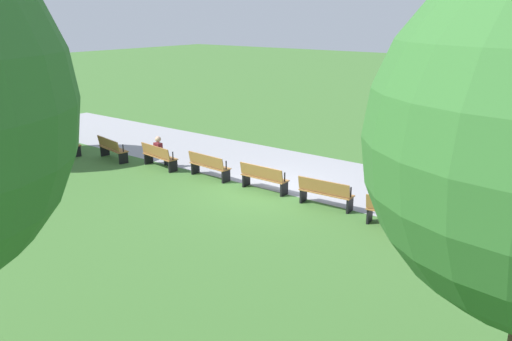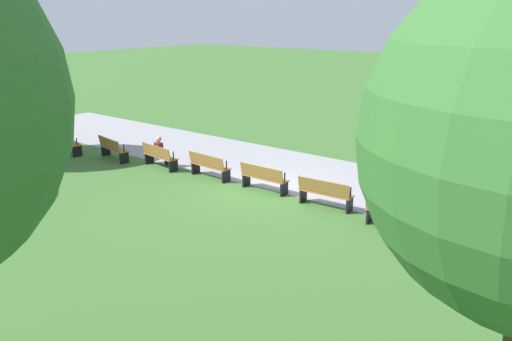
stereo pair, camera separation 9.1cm
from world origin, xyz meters
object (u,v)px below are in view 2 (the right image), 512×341
object	(u,v)px
bench_3	(209,165)
kiosk	(508,121)
lamp_post	(471,117)
bench_1	(113,148)
bench_7	(484,239)
bench_4	(264,177)
person_seated	(161,150)
trash_bin	(49,134)
bench_5	(325,193)
bench_6	(397,213)
bench_0	(68,142)
bench_2	(159,156)

from	to	relation	value
bench_3	kiosk	xyz separation A→B (m)	(7.59, 8.86, 1.09)
lamp_post	bench_1	bearing A→B (deg)	-170.99
lamp_post	bench_3	bearing A→B (deg)	-169.78
bench_3	bench_7	xyz separation A→B (m)	(9.32, -0.56, 0.00)
bench_7	kiosk	distance (m)	9.64
bench_1	kiosk	bearing A→B (deg)	47.93
bench_4	person_seated	size ratio (longest dim) A/B	1.38
bench_1	trash_bin	distance (m)	4.22
trash_bin	bench_5	bearing A→B (deg)	3.25
person_seated	bench_5	bearing A→B (deg)	7.38
bench_3	bench_6	size ratio (longest dim) A/B	0.99
bench_0	bench_4	distance (m)	9.34
lamp_post	trash_bin	bearing A→B (deg)	-172.50
bench_3	lamp_post	xyz separation A→B (m)	(8.16, 1.47, 2.46)
person_seated	lamp_post	world-z (taller)	lamp_post
bench_2	bench_6	world-z (taller)	same
bench_0	bench_1	bearing A→B (deg)	25.80
bench_6	bench_3	bearing A→B (deg)	171.39
person_seated	kiosk	distance (m)	13.41
bench_4	person_seated	distance (m)	4.73
bench_3	bench_4	distance (m)	2.34
bench_3	bench_5	bearing A→B (deg)	3.44
bench_0	bench_2	bearing A→B (deg)	24.08
bench_2	bench_7	distance (m)	11.66
bench_1	bench_7	xyz separation A→B (m)	(13.97, 0.00, 0.00)
bench_1	bench_3	distance (m)	4.68
bench_1	bench_2	distance (m)	2.34
bench_1	bench_7	world-z (taller)	same
bench_2	bench_5	bearing A→B (deg)	8.61
bench_1	kiosk	world-z (taller)	kiosk
kiosk	lamp_post	bearing A→B (deg)	-98.76
bench_3	bench_4	world-z (taller)	same
bench_1	lamp_post	size ratio (longest dim) A/B	0.41
bench_4	lamp_post	world-z (taller)	lamp_post
bench_1	bench_2	bearing A→B (deg)	18.92
bench_6	person_seated	distance (m)	9.39
bench_0	kiosk	size ratio (longest dim) A/B	0.38
trash_bin	kiosk	xyz separation A→B (m)	(16.45, 9.63, 1.08)
bench_4	lamp_post	xyz separation A→B (m)	(5.82, 1.40, 2.46)
bench_2	bench_1	bearing A→B (deg)	-164.53
bench_5	trash_bin	world-z (taller)	trash_bin
bench_4	kiosk	distance (m)	10.29
bench_4	bench_7	distance (m)	7.01
bench_3	bench_5	size ratio (longest dim) A/B	1.00
bench_0	bench_6	bearing A→B (deg)	17.21
bench_6	kiosk	bearing A→B (deg)	79.47
bench_1	bench_5	distance (m)	9.34
kiosk	person_seated	bearing A→B (deg)	-151.36
bench_1	bench_6	distance (m)	11.66
person_seated	trash_bin	size ratio (longest dim) A/B	1.27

